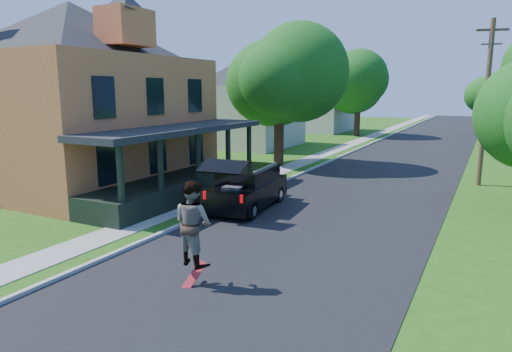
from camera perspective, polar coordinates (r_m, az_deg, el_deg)
The scene contains 16 objects.
ground at distance 12.23m, azimuth -0.53°, elevation -11.84°, with size 140.00×140.00×0.00m, color #235310.
street at distance 30.79m, azimuth 17.25°, elevation 1.50°, with size 8.00×120.00×0.02m, color black.
curb at distance 31.74m, azimuth 10.05°, elevation 2.09°, with size 0.15×120.00×0.12m, color #9D9D98.
sidewalk at distance 32.24m, azimuth 7.43°, elevation 2.29°, with size 1.30×120.00×0.03m, color gray.
front_walk at distance 22.28m, azimuth -15.00°, elevation -1.79°, with size 6.50×1.20×0.03m, color gray.
main_house at distance 24.15m, azimuth -21.49°, elevation 10.56°, with size 15.56×15.56×10.10m.
neighbor_house_mid at distance 38.83m, azimuth -1.49°, elevation 10.01°, with size 12.78×12.78×8.30m.
neighbor_house_far at distance 53.39m, azimuth 6.99°, elevation 10.14°, with size 12.78×12.78×8.30m.
black_suv at distance 18.18m, azimuth -1.10°, elevation -1.46°, with size 2.21×4.91×2.23m.
skateboarder at distance 11.09m, azimuth -7.86°, elevation -5.84°, with size 1.17×1.01×2.07m.
skateboard at distance 11.43m, azimuth -7.71°, elevation -12.30°, with size 0.40×0.56×0.65m.
tree_left_mid at distance 28.32m, azimuth 2.94°, elevation 12.64°, with size 7.20×7.40×8.80m.
tree_left_far at distance 47.97m, azimuth 12.73°, elevation 12.47°, with size 6.75×6.66×9.98m.
tree_right_far at distance 53.75m, azimuth 27.54°, elevation 9.16°, with size 5.24×5.46×6.61m.
utility_pole_near at distance 24.91m, azimuth 26.80°, elevation 8.30°, with size 1.41×0.48×7.99m.
utility_pole_far at distance 46.32m, azimuth 26.92°, elevation 9.72°, with size 1.68×0.39×9.25m.
Camera 1 is at (5.32, -9.96, 4.70)m, focal length 32.00 mm.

